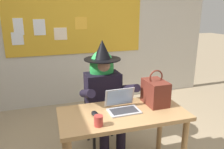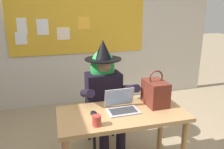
{
  "view_description": "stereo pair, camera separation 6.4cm",
  "coord_description": "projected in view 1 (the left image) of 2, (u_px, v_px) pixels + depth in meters",
  "views": [
    {
      "loc": [
        -0.65,
        -1.85,
        1.72
      ],
      "look_at": [
        0.06,
        0.29,
        1.05
      ],
      "focal_mm": 35.22,
      "sensor_mm": 36.0,
      "label": 1
    },
    {
      "loc": [
        -0.59,
        -1.86,
        1.72
      ],
      "look_at": [
        0.06,
        0.29,
        1.05
      ],
      "focal_mm": 35.22,
      "sensor_mm": 36.0,
      "label": 2
    }
  ],
  "objects": [
    {
      "name": "wall_back_bulletin",
      "position": [
        76.0,
        26.0,
        3.89
      ],
      "size": [
        5.27,
        2.32,
        2.83
      ],
      "color": "beige",
      "rests_on": "ground"
    },
    {
      "name": "person_costumed",
      "position": [
        104.0,
        90.0,
        2.65
      ],
      "size": [
        0.59,
        0.68,
        1.38
      ],
      "rotation": [
        0.0,
        0.0,
        -1.56
      ],
      "color": "black",
      "rests_on": "ground"
    },
    {
      "name": "laptop",
      "position": [
        122.0,
        105.0,
        2.21
      ],
      "size": [
        0.31,
        0.25,
        0.21
      ],
      "rotation": [
        0.0,
        0.0,
        0.01
      ],
      "color": "#B7B7BC",
      "rests_on": "desk_main"
    },
    {
      "name": "computer_mouse",
      "position": [
        95.0,
        114.0,
        2.1
      ],
      "size": [
        0.06,
        0.11,
        0.03
      ],
      "primitive_type": "ellipsoid",
      "rotation": [
        0.0,
        0.0,
        0.04
      ],
      "color": "black",
      "rests_on": "desk_main"
    },
    {
      "name": "handbag",
      "position": [
        155.0,
        92.0,
        2.33
      ],
      "size": [
        0.2,
        0.3,
        0.38
      ],
      "rotation": [
        0.0,
        0.0,
        0.26
      ],
      "color": "maroon",
      "rests_on": "desk_main"
    },
    {
      "name": "chair_at_desk",
      "position": [
        102.0,
        107.0,
        2.84
      ],
      "size": [
        0.42,
        0.42,
        0.91
      ],
      "rotation": [
        0.0,
        0.0,
        -1.57
      ],
      "color": "black",
      "rests_on": "ground"
    },
    {
      "name": "desk_main",
      "position": [
        123.0,
        122.0,
        2.21
      ],
      "size": [
        1.28,
        0.65,
        0.74
      ],
      "rotation": [
        0.0,
        0.0,
        -0.03
      ],
      "color": "tan",
      "rests_on": "ground"
    },
    {
      "name": "coffee_mug",
      "position": [
        99.0,
        121.0,
        1.9
      ],
      "size": [
        0.08,
        0.08,
        0.09
      ],
      "primitive_type": "cylinder",
      "color": "#B23833",
      "rests_on": "desk_main"
    }
  ]
}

